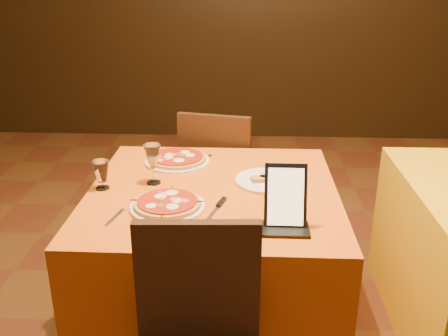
{
  "coord_description": "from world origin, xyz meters",
  "views": [
    {
      "loc": [
        -0.13,
        -1.59,
        1.66
      ],
      "look_at": [
        -0.23,
        0.41,
        0.86
      ],
      "focal_mm": 40.0,
      "sensor_mm": 36.0,
      "label": 1
    }
  ],
  "objects_px": {
    "water_glass": "(102,175)",
    "tablet": "(286,196)",
    "chair_main_far": "(223,178)",
    "pizza_near": "(168,205)",
    "main_table": "(214,261)",
    "pizza_far": "(177,160)",
    "wine_glass": "(153,164)"
  },
  "relations": [
    {
      "from": "wine_glass",
      "to": "tablet",
      "type": "bearing_deg",
      "value": -32.82
    },
    {
      "from": "pizza_near",
      "to": "pizza_far",
      "type": "distance_m",
      "value": 0.52
    },
    {
      "from": "water_glass",
      "to": "tablet",
      "type": "height_order",
      "value": "tablet"
    },
    {
      "from": "pizza_near",
      "to": "water_glass",
      "type": "relative_size",
      "value": 2.36
    },
    {
      "from": "wine_glass",
      "to": "tablet",
      "type": "xyz_separation_m",
      "value": [
        0.57,
        -0.37,
        0.03
      ]
    },
    {
      "from": "chair_main_far",
      "to": "pizza_near",
      "type": "xyz_separation_m",
      "value": [
        -0.17,
        -1.02,
        0.31
      ]
    },
    {
      "from": "wine_glass",
      "to": "water_glass",
      "type": "relative_size",
      "value": 1.46
    },
    {
      "from": "chair_main_far",
      "to": "pizza_near",
      "type": "bearing_deg",
      "value": 92.18
    },
    {
      "from": "chair_main_far",
      "to": "water_glass",
      "type": "xyz_separation_m",
      "value": [
        -0.49,
        -0.84,
        0.36
      ]
    },
    {
      "from": "main_table",
      "to": "wine_glass",
      "type": "xyz_separation_m",
      "value": [
        -0.27,
        0.05,
        0.47
      ]
    },
    {
      "from": "pizza_far",
      "to": "wine_glass",
      "type": "height_order",
      "value": "wine_glass"
    },
    {
      "from": "pizza_far",
      "to": "chair_main_far",
      "type": "bearing_deg",
      "value": 68.2
    },
    {
      "from": "chair_main_far",
      "to": "wine_glass",
      "type": "bearing_deg",
      "value": 82.21
    },
    {
      "from": "pizza_far",
      "to": "wine_glass",
      "type": "xyz_separation_m",
      "value": [
        -0.07,
        -0.27,
        0.08
      ]
    },
    {
      "from": "tablet",
      "to": "pizza_far",
      "type": "bearing_deg",
      "value": 128.42
    },
    {
      "from": "pizza_far",
      "to": "water_glass",
      "type": "height_order",
      "value": "water_glass"
    },
    {
      "from": "pizza_near",
      "to": "wine_glass",
      "type": "distance_m",
      "value": 0.28
    },
    {
      "from": "pizza_far",
      "to": "wine_glass",
      "type": "relative_size",
      "value": 1.72
    },
    {
      "from": "pizza_far",
      "to": "tablet",
      "type": "distance_m",
      "value": 0.81
    },
    {
      "from": "chair_main_far",
      "to": "tablet",
      "type": "xyz_separation_m",
      "value": [
        0.3,
        -1.14,
        0.41
      ]
    },
    {
      "from": "water_glass",
      "to": "tablet",
      "type": "distance_m",
      "value": 0.84
    },
    {
      "from": "main_table",
      "to": "pizza_far",
      "type": "relative_size",
      "value": 3.37
    },
    {
      "from": "chair_main_far",
      "to": "pizza_near",
      "type": "distance_m",
      "value": 1.08
    },
    {
      "from": "wine_glass",
      "to": "chair_main_far",
      "type": "bearing_deg",
      "value": 70.48
    },
    {
      "from": "chair_main_far",
      "to": "pizza_far",
      "type": "bearing_deg",
      "value": 79.93
    },
    {
      "from": "pizza_near",
      "to": "tablet",
      "type": "xyz_separation_m",
      "value": [
        0.47,
        -0.12,
        0.1
      ]
    },
    {
      "from": "main_table",
      "to": "tablet",
      "type": "relative_size",
      "value": 4.51
    },
    {
      "from": "tablet",
      "to": "water_glass",
      "type": "bearing_deg",
      "value": 159.62
    },
    {
      "from": "water_glass",
      "to": "chair_main_far",
      "type": "bearing_deg",
      "value": 59.79
    },
    {
      "from": "main_table",
      "to": "water_glass",
      "type": "distance_m",
      "value": 0.66
    },
    {
      "from": "water_glass",
      "to": "tablet",
      "type": "bearing_deg",
      "value": -20.64
    },
    {
      "from": "main_table",
      "to": "pizza_far",
      "type": "height_order",
      "value": "pizza_far"
    }
  ]
}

